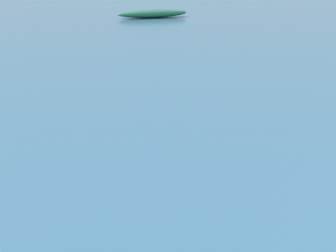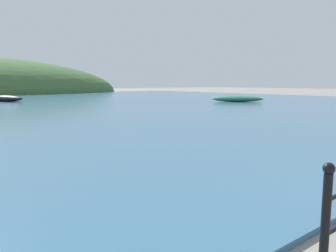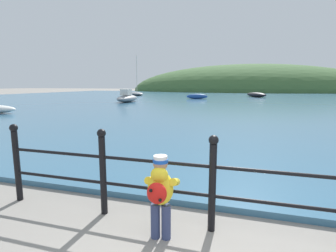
% 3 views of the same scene
% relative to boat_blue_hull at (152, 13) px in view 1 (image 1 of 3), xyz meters
% --- Properties ---
extents(boat_blue_hull, '(4.57, 4.29, 0.56)m').
position_rel_boat_blue_hull_xyz_m(boat_blue_hull, '(0.00, 0.00, 0.00)').
color(boat_blue_hull, '#287551').
rests_on(boat_blue_hull, water).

